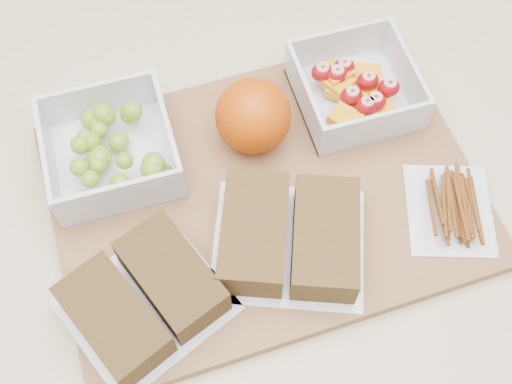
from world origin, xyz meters
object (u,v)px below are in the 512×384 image
(cutting_board, at_px, (265,196))
(orange, at_px, (253,116))
(grape_container, at_px, (112,148))
(fruit_container, at_px, (354,89))
(sandwich_bag_center, at_px, (289,236))
(sandwich_bag_left, at_px, (144,298))
(pretzel_bag, at_px, (452,205))

(cutting_board, bearing_deg, orange, 82.31)
(grape_container, bearing_deg, fruit_container, 0.24)
(orange, relative_size, sandwich_bag_center, 0.43)
(cutting_board, xyz_separation_m, sandwich_bag_left, (-0.14, -0.08, 0.03))
(cutting_board, relative_size, orange, 5.45)
(grape_container, xyz_separation_m, pretzel_bag, (0.31, -0.15, -0.01))
(grape_container, height_order, fruit_container, grape_container)
(fruit_container, height_order, sandwich_bag_left, fruit_container)
(sandwich_bag_center, distance_m, pretzel_bag, 0.16)
(cutting_board, height_order, grape_container, grape_container)
(pretzel_bag, bearing_deg, fruit_container, 106.49)
(grape_container, distance_m, sandwich_bag_center, 0.20)
(sandwich_bag_center, height_order, pretzel_bag, sandwich_bag_center)
(cutting_board, height_order, fruit_container, fruit_container)
(sandwich_bag_center, bearing_deg, cutting_board, 94.03)
(cutting_board, distance_m, sandwich_bag_center, 0.07)
(cutting_board, bearing_deg, grape_container, 147.82)
(cutting_board, bearing_deg, pretzel_bag, -24.86)
(fruit_container, distance_m, sandwich_bag_center, 0.19)
(grape_container, xyz_separation_m, sandwich_bag_left, (-0.00, -0.16, -0.00))
(sandwich_bag_center, relative_size, pretzel_bag, 1.48)
(fruit_container, xyz_separation_m, orange, (-0.12, -0.02, 0.02))
(fruit_container, xyz_separation_m, pretzel_bag, (0.05, -0.15, -0.01))
(orange, bearing_deg, grape_container, 174.47)
(sandwich_bag_center, bearing_deg, orange, 88.92)
(grape_container, xyz_separation_m, fruit_container, (0.26, 0.00, -0.00))
(fruit_container, height_order, orange, orange)
(grape_container, distance_m, sandwich_bag_left, 0.16)
(fruit_container, relative_size, sandwich_bag_left, 0.69)
(fruit_container, relative_size, sandwich_bag_center, 0.66)
(cutting_board, distance_m, fruit_container, 0.15)
(sandwich_bag_left, distance_m, sandwich_bag_center, 0.14)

